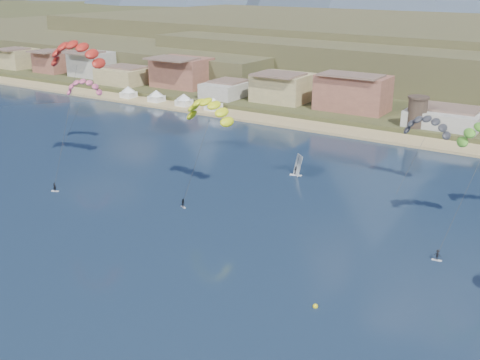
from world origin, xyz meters
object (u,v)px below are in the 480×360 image
object	(u,v)px
watchtower	(417,112)
kitesurfer_red	(76,50)
windsurfer	(297,169)
kitesurfer_yellow	(209,107)
buoy	(315,306)

from	to	relation	value
watchtower	kitesurfer_red	xyz separation A→B (m)	(-51.94, -72.51, 20.58)
watchtower	windsurfer	size ratio (longest dim) A/B	1.81
watchtower	windsurfer	distance (m)	50.72
kitesurfer_yellow	windsurfer	bearing A→B (deg)	63.22
watchtower	kitesurfer_red	size ratio (longest dim) A/B	0.28
kitesurfer_red	windsurfer	bearing A→B (deg)	29.90
kitesurfer_yellow	kitesurfer_red	bearing A→B (deg)	-172.23
watchtower	kitesurfer_yellow	world-z (taller)	kitesurfer_yellow
kitesurfer_yellow	buoy	xyz separation A→B (m)	(36.44, -26.92, -17.60)
windsurfer	kitesurfer_yellow	bearing A→B (deg)	-116.78
kitesurfer_red	windsurfer	xyz separation A→B (m)	(40.56, 23.32, -25.44)
kitesurfer_red	buoy	size ratio (longest dim) A/B	42.90
windsurfer	buoy	distance (m)	53.27
watchtower	kitesurfer_yellow	size ratio (longest dim) A/B	0.41
kitesurfer_yellow	buoy	bearing A→B (deg)	-36.45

